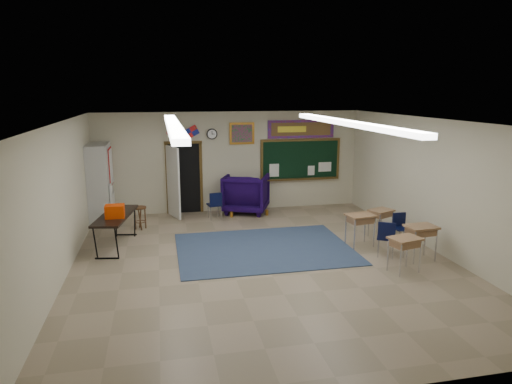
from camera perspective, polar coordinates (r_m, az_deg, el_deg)
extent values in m
plane|color=gray|center=(9.92, 0.95, -8.72)|extent=(9.00, 9.00, 0.00)
cube|color=#B9B296|center=(13.83, -3.21, 3.80)|extent=(8.00, 0.04, 3.00)
cube|color=#B9B296|center=(5.39, 11.95, -10.67)|extent=(8.00, 0.04, 3.00)
cube|color=#B9B296|center=(9.45, -23.39, -1.35)|extent=(0.04, 9.00, 3.00)
cube|color=#B9B296|center=(11.07, 21.60, 0.72)|extent=(0.04, 9.00, 3.00)
cube|color=silver|center=(9.27, 1.02, 8.83)|extent=(8.00, 9.00, 0.04)
cube|color=#2E3F57|center=(10.69, 1.04, -7.07)|extent=(4.00, 3.00, 0.02)
cube|color=black|center=(13.76, -8.95, 1.71)|extent=(0.95, 0.04, 2.10)
cube|color=silver|center=(13.31, -10.33, 1.21)|extent=(0.35, 0.86, 2.05)
cube|color=#543C18|center=(14.30, 5.58, 4.05)|extent=(2.55, 0.05, 1.30)
cube|color=black|center=(14.28, 5.60, 4.04)|extent=(2.40, 0.03, 1.15)
cube|color=#543C18|center=(14.34, 5.60, 1.64)|extent=(2.40, 0.12, 0.04)
cube|color=#A40E17|center=(14.19, 5.66, 7.84)|extent=(2.10, 0.04, 0.55)
cube|color=brown|center=(14.18, 5.68, 7.84)|extent=(1.90, 0.03, 0.40)
cube|color=#AB6E21|center=(13.75, -1.78, 7.33)|extent=(0.75, 0.05, 0.65)
cube|color=#A51466|center=(13.74, -1.77, 7.33)|extent=(0.62, 0.03, 0.52)
cylinder|color=black|center=(13.62, -5.53, 7.23)|extent=(0.32, 0.05, 0.32)
cylinder|color=white|center=(13.61, -5.53, 7.22)|extent=(0.26, 0.02, 0.26)
cube|color=#AAAAA5|center=(13.20, -18.90, 0.95)|extent=(0.55, 1.25, 2.20)
imported|color=black|center=(13.73, -1.24, -0.15)|extent=(1.64, 1.66, 1.17)
cube|color=#9C6D48|center=(10.96, 12.96, -2.87)|extent=(0.71, 0.57, 0.04)
cube|color=brown|center=(10.99, 12.94, -3.40)|extent=(0.61, 0.49, 0.13)
cube|color=#9C6D48|center=(11.84, 15.39, -2.23)|extent=(0.70, 0.62, 0.04)
cube|color=brown|center=(11.87, 15.36, -2.68)|extent=(0.60, 0.53, 0.12)
cube|color=#9C6D48|center=(9.65, 18.16, -5.55)|extent=(0.69, 0.58, 0.04)
cube|color=brown|center=(9.68, 18.12, -6.12)|extent=(0.60, 0.49, 0.12)
cube|color=#9C6D48|center=(10.43, 19.97, -4.11)|extent=(0.67, 0.52, 0.04)
cube|color=brown|center=(10.46, 19.92, -4.67)|extent=(0.58, 0.44, 0.13)
cube|color=black|center=(11.12, -17.17, -2.85)|extent=(0.96, 1.97, 0.05)
cube|color=#C02A03|center=(10.83, -17.24, -2.32)|extent=(0.42, 0.31, 0.29)
cylinder|color=#513018|center=(12.41, -14.34, -1.91)|extent=(0.34, 0.34, 0.04)
torus|color=#513018|center=(12.51, -14.25, -3.61)|extent=(0.28, 0.28, 0.02)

